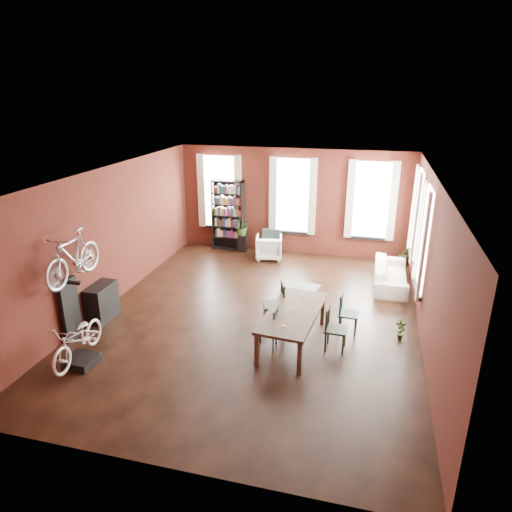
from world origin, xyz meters
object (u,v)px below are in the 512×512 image
(dining_chair_c, at_px, (336,329))
(bookshelf, at_px, (228,215))
(dining_chair_a, at_px, (267,328))
(console_table, at_px, (102,302))
(dining_chair_b, at_px, (274,305))
(cream_sofa, at_px, (391,270))
(dining_table, at_px, (293,327))
(white_armchair, at_px, (269,246))
(plant_stand, at_px, (243,243))
(bike_trainer, at_px, (82,361))
(bicycle_floor, at_px, (75,321))
(dining_chair_d, at_px, (349,314))

(dining_chair_c, xyz_separation_m, bookshelf, (-3.85, 5.21, 0.65))
(dining_chair_a, bearing_deg, console_table, -95.05)
(dining_chair_b, xyz_separation_m, dining_chair_c, (1.38, -0.66, -0.04))
(cream_sofa, relative_size, console_table, 2.60)
(dining_chair_c, height_order, bookshelf, bookshelf)
(dining_chair_c, bearing_deg, dining_table, 92.65)
(bookshelf, relative_size, console_table, 2.75)
(cream_sofa, bearing_deg, dining_table, 150.81)
(bookshelf, relative_size, cream_sofa, 1.06)
(dining_chair_c, xyz_separation_m, white_armchair, (-2.40, 4.65, -0.06))
(dining_chair_b, xyz_separation_m, plant_stand, (-1.96, 4.44, -0.22))
(white_armchair, height_order, bike_trainer, white_armchair)
(dining_chair_b, bearing_deg, bookshelf, -171.83)
(dining_chair_b, xyz_separation_m, bookshelf, (-2.46, 4.55, 0.62))
(dining_table, xyz_separation_m, console_table, (-4.27, 0.00, 0.04))
(bicycle_floor, bearing_deg, console_table, 107.33)
(cream_sofa, height_order, bike_trainer, cream_sofa)
(white_armchair, height_order, plant_stand, white_armchair)
(bicycle_floor, bearing_deg, bookshelf, 82.06)
(console_table, bearing_deg, white_armchair, 59.60)
(bookshelf, bearing_deg, bike_trainer, -95.54)
(dining_chair_c, bearing_deg, bookshelf, 39.77)
(dining_chair_b, xyz_separation_m, bicycle_floor, (-3.11, -2.40, 0.44))
(console_table, bearing_deg, dining_table, -0.01)
(white_armchair, bearing_deg, dining_chair_d, 112.59)
(dining_table, bearing_deg, console_table, -174.58)
(cream_sofa, xyz_separation_m, console_table, (-6.23, -3.50, -0.01))
(dining_chair_d, relative_size, console_table, 1.08)
(dining_chair_c, bearing_deg, bike_trainer, 114.01)
(cream_sofa, bearing_deg, bicycle_floor, 133.17)
(white_armchair, distance_m, console_table, 5.38)
(dining_chair_a, xyz_separation_m, console_table, (-3.81, 0.27, -0.03))
(dining_chair_b, xyz_separation_m, cream_sofa, (2.49, 2.85, -0.08))
(bookshelf, height_order, cream_sofa, bookshelf)
(dining_chair_b, height_order, bicycle_floor, bicycle_floor)
(dining_chair_b, distance_m, plant_stand, 4.86)
(dining_table, bearing_deg, dining_chair_d, 40.56)
(dining_chair_d, bearing_deg, plant_stand, 42.06)
(cream_sofa, xyz_separation_m, plant_stand, (-4.45, 1.59, -0.15))
(bike_trainer, bearing_deg, bicycle_floor, -50.73)
(dining_chair_b, bearing_deg, dining_table, 18.75)
(bike_trainer, xyz_separation_m, plant_stand, (1.17, 6.81, 0.19))
(console_table, height_order, bicycle_floor, bicycle_floor)
(bicycle_floor, bearing_deg, dining_chair_c, 18.51)
(white_armchair, distance_m, plant_stand, 1.05)
(dining_chair_c, relative_size, plant_stand, 1.70)
(dining_chair_d, relative_size, bike_trainer, 1.63)
(cream_sofa, distance_m, bike_trainer, 7.68)
(dining_chair_a, distance_m, plant_stand, 5.74)
(plant_stand, height_order, bicycle_floor, bicycle_floor)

